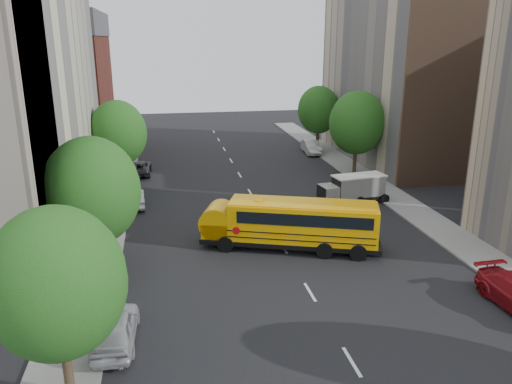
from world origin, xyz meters
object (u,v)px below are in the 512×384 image
object	(u,v)px
street_tree_4	(357,123)
school_bus	(289,222)
safari_truck	(354,188)
street_tree_2	(118,133)
parked_car_5	(311,147)
parked_car_0	(115,328)
parked_car_1	(135,198)
street_tree_1	(92,191)
street_tree_0	(57,283)
parked_car_2	(139,168)
street_tree_5	(318,110)

from	to	relation	value
street_tree_4	school_bus	xyz separation A→B (m)	(-10.68, -16.15, -3.31)
street_tree_4	safari_truck	xyz separation A→B (m)	(-3.30, -8.22, -3.88)
street_tree_2	parked_car_5	world-z (taller)	street_tree_2
parked_car_0	parked_car_5	bearing A→B (deg)	-116.63
parked_car_1	parked_car_0	bearing A→B (deg)	85.93
street_tree_1	safari_truck	distance (m)	21.44
street_tree_0	street_tree_1	size ratio (longest dim) A/B	0.94
street_tree_2	parked_car_1	world-z (taller)	street_tree_2
street_tree_4	parked_car_2	distance (m)	21.44
street_tree_1	school_bus	distance (m)	11.90
street_tree_4	safari_truck	size ratio (longest dim) A/B	1.48
street_tree_2	parked_car_0	bearing A→B (deg)	-86.78
street_tree_4	street_tree_0	bearing A→B (deg)	-128.16
street_tree_4	parked_car_5	xyz separation A→B (m)	(-1.40, 9.82, -4.32)
school_bus	parked_car_5	size ratio (longest dim) A/B	2.47
street_tree_1	parked_car_1	world-z (taller)	street_tree_1
safari_truck	parked_car_1	bearing A→B (deg)	164.03
safari_truck	street_tree_2	bearing A→B (deg)	147.93
street_tree_0	street_tree_4	xyz separation A→B (m)	(22.00, 28.00, 0.43)
street_tree_2	street_tree_0	bearing A→B (deg)	-90.00
street_tree_4	street_tree_5	world-z (taller)	street_tree_4
street_tree_2	parked_car_5	size ratio (longest dim) A/B	1.68
street_tree_2	parked_car_2	xyz separation A→B (m)	(1.40, 4.00, -4.17)
street_tree_4	parked_car_0	world-z (taller)	street_tree_4
street_tree_0	street_tree_5	size ratio (longest dim) A/B	0.99
parked_car_5	parked_car_0	bearing A→B (deg)	-115.61
street_tree_2	street_tree_1	bearing A→B (deg)	-90.00
parked_car_0	parked_car_1	xyz separation A→B (m)	(0.00, 18.96, -0.09)
street_tree_4	parked_car_1	bearing A→B (deg)	-164.01
street_tree_5	parked_car_0	bearing A→B (deg)	-119.20
school_bus	parked_car_5	xyz separation A→B (m)	(9.28, 25.98, -1.00)
street_tree_1	street_tree_0	bearing A→B (deg)	-90.00
street_tree_5	parked_car_2	xyz separation A→B (m)	(-20.60, -8.00, -4.04)
parked_car_0	parked_car_5	xyz separation A→B (m)	(19.20, 34.68, -0.00)
street_tree_0	parked_car_5	xyz separation A→B (m)	(20.60, 37.82, -3.88)
street_tree_1	street_tree_4	size ratio (longest dim) A/B	0.98
street_tree_0	street_tree_5	bearing A→B (deg)	61.19
street_tree_2	parked_car_0	xyz separation A→B (m)	(1.40, -24.86, -4.07)
street_tree_0	parked_car_5	distance (m)	43.24
street_tree_1	parked_car_1	xyz separation A→B (m)	(1.40, 12.10, -4.28)
street_tree_1	street_tree_5	bearing A→B (deg)	53.75
street_tree_0	parked_car_2	distance (m)	32.28
street_tree_0	parked_car_0	distance (m)	5.18
street_tree_1	street_tree_2	bearing A→B (deg)	90.00
street_tree_0	street_tree_2	xyz separation A→B (m)	(0.00, 28.00, 0.19)
safari_truck	parked_car_0	size ratio (longest dim) A/B	1.23
safari_truck	parked_car_0	xyz separation A→B (m)	(-17.30, -16.64, -0.43)
safari_truck	street_tree_4	bearing A→B (deg)	59.78
street_tree_0	street_tree_5	distance (m)	45.65
street_tree_5	street_tree_4	bearing A→B (deg)	-90.00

